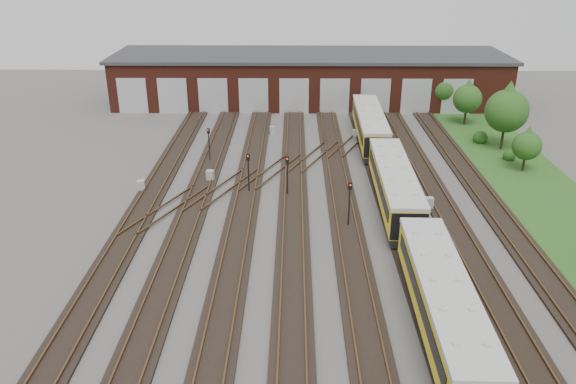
{
  "coord_description": "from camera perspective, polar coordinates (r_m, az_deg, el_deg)",
  "views": [
    {
      "loc": [
        -1.94,
        -33.97,
        19.46
      ],
      "look_at": [
        -2.41,
        5.32,
        2.0
      ],
      "focal_mm": 35.0,
      "sensor_mm": 36.0,
      "label": 1
    }
  ],
  "objects": [
    {
      "name": "signal_mast_2",
      "position": [
        46.38,
        -0.07,
        2.16
      ],
      "size": [
        0.29,
        0.27,
        3.5
      ],
      "rotation": [
        0.0,
        0.0,
        -0.05
      ],
      "color": "black",
      "rests_on": "ground"
    },
    {
      "name": "metro_train",
      "position": [
        45.23,
        10.74,
        0.65
      ],
      "size": [
        3.02,
        46.75,
        3.03
      ],
      "rotation": [
        0.0,
        0.0,
        -0.03
      ],
      "color": "black",
      "rests_on": "ground"
    },
    {
      "name": "relay_cabinet_3",
      "position": [
        62.04,
        6.83,
        5.93
      ],
      "size": [
        0.65,
        0.6,
        0.87
      ],
      "primitive_type": "cube",
      "rotation": [
        0.0,
        0.0,
        -0.38
      ],
      "color": "#9D9FA1",
      "rests_on": "ground"
    },
    {
      "name": "track_network",
      "position": [
        39.65,
        3.17,
        -5.3
      ],
      "size": [
        30.4,
        70.0,
        0.33
      ],
      "color": "black",
      "rests_on": "ground"
    },
    {
      "name": "relay_cabinet_0",
      "position": [
        49.46,
        -14.68,
        0.61
      ],
      "size": [
        0.68,
        0.59,
        1.02
      ],
      "primitive_type": "cube",
      "rotation": [
        0.0,
        0.0,
        0.13
      ],
      "color": "#9D9FA1",
      "rests_on": "ground"
    },
    {
      "name": "relay_cabinet_2",
      "position": [
        50.39,
        -7.89,
        1.64
      ],
      "size": [
        0.72,
        0.65,
        1.04
      ],
      "primitive_type": "cube",
      "rotation": [
        0.0,
        0.0,
        -0.23
      ],
      "color": "#9D9FA1",
      "rests_on": "ground"
    },
    {
      "name": "signal_mast_3",
      "position": [
        41.39,
        6.26,
        -0.71
      ],
      "size": [
        0.29,
        0.27,
        3.6
      ],
      "rotation": [
        0.0,
        0.0,
        0.12
      ],
      "color": "black",
      "rests_on": "ground"
    },
    {
      "name": "grass_verge",
      "position": [
        52.44,
        24.16,
        -0.01
      ],
      "size": [
        8.0,
        55.0,
        0.05
      ],
      "primitive_type": "cube",
      "color": "#254E1A",
      "rests_on": "ground"
    },
    {
      "name": "maintenance_shed",
      "position": [
        75.74,
        2.17,
        11.55
      ],
      "size": [
        51.0,
        12.5,
        6.35
      ],
      "color": "#4F1E13",
      "rests_on": "ground"
    },
    {
      "name": "bush_1",
      "position": [
        63.2,
        18.98,
        5.42
      ],
      "size": [
        1.52,
        1.52,
        1.52
      ],
      "primitive_type": "sphere",
      "color": "#1E4714",
      "rests_on": "ground"
    },
    {
      "name": "ground",
      "position": [
        39.2,
        3.45,
        -5.86
      ],
      "size": [
        120.0,
        120.0,
        0.0
      ],
      "primitive_type": "plane",
      "color": "#42403D",
      "rests_on": "ground"
    },
    {
      "name": "relay_cabinet_1",
      "position": [
        62.63,
        -1.61,
        6.28
      ],
      "size": [
        0.66,
        0.61,
        0.9
      ],
      "primitive_type": "cube",
      "rotation": [
        0.0,
        0.0,
        0.34
      ],
      "color": "#9D9FA1",
      "rests_on": "ground"
    },
    {
      "name": "tree_3",
      "position": [
        55.86,
        23.15,
        4.64
      ],
      "size": [
        2.64,
        2.64,
        4.37
      ],
      "color": "black",
      "rests_on": "ground"
    },
    {
      "name": "relay_cabinet_4",
      "position": [
        46.0,
        14.14,
        -1.15
      ],
      "size": [
        0.65,
        0.55,
        1.03
      ],
      "primitive_type": "cube",
      "rotation": [
        0.0,
        0.0,
        0.07
      ],
      "color": "#9D9FA1",
      "rests_on": "ground"
    },
    {
      "name": "tree_1",
      "position": [
        68.46,
        17.8,
        9.31
      ],
      "size": [
        3.26,
        3.26,
        5.4
      ],
      "color": "black",
      "rests_on": "ground"
    },
    {
      "name": "bush_2",
      "position": [
        58.97,
        21.58,
        3.58
      ],
      "size": [
        1.2,
        1.2,
        1.2
      ],
      "primitive_type": "sphere",
      "color": "#1E4714",
      "rests_on": "ground"
    },
    {
      "name": "signal_mast_1",
      "position": [
        47.1,
        -4.05,
        2.44
      ],
      "size": [
        0.28,
        0.26,
        3.5
      ],
      "rotation": [
        0.0,
        0.0,
        -0.03
      ],
      "color": "black",
      "rests_on": "ground"
    },
    {
      "name": "signal_mast_0",
      "position": [
        54.46,
        -8.04,
        5.18
      ],
      "size": [
        0.29,
        0.27,
        3.38
      ],
      "rotation": [
        0.0,
        0.0,
        -0.29
      ],
      "color": "black",
      "rests_on": "ground"
    },
    {
      "name": "tree_0",
      "position": [
        73.19,
        15.45,
        10.32
      ],
      "size": [
        3.07,
        3.07,
        5.08
      ],
      "color": "black",
      "rests_on": "ground"
    },
    {
      "name": "tree_2",
      "position": [
        60.78,
        21.41,
        8.14
      ],
      "size": [
        4.3,
        4.3,
        7.13
      ],
      "color": "black",
      "rests_on": "ground"
    }
  ]
}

